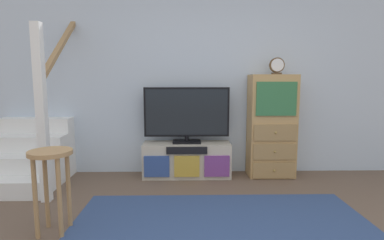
{
  "coord_description": "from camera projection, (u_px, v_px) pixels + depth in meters",
  "views": [
    {
      "loc": [
        -0.31,
        -1.66,
        1.24
      ],
      "look_at": [
        -0.24,
        1.77,
        0.79
      ],
      "focal_mm": 28.59,
      "sensor_mm": 36.0,
      "label": 1
    }
  ],
  "objects": [
    {
      "name": "back_wall",
      "position": [
        209.0,
        72.0,
        4.07
      ],
      "size": [
        6.4,
        0.12,
        2.7
      ],
      "primitive_type": "cube",
      "color": "silver",
      "rests_on": "ground_plane"
    },
    {
      "name": "area_rug",
      "position": [
        225.0,
        238.0,
        2.41
      ],
      "size": [
        2.6,
        1.8,
        0.01
      ],
      "primitive_type": "cube",
      "color": "navy",
      "rests_on": "ground_plane"
    },
    {
      "name": "media_console",
      "position": [
        187.0,
        160.0,
        3.95
      ],
      "size": [
        1.12,
        0.38,
        0.44
      ],
      "color": "#BCB29E",
      "rests_on": "ground_plane"
    },
    {
      "name": "television",
      "position": [
        187.0,
        114.0,
        3.9
      ],
      "size": [
        1.09,
        0.22,
        0.71
      ],
      "color": "black",
      "rests_on": "media_console"
    },
    {
      "name": "side_cabinet",
      "position": [
        271.0,
        126.0,
        3.93
      ],
      "size": [
        0.58,
        0.38,
        1.31
      ],
      "color": "tan",
      "rests_on": "ground_plane"
    },
    {
      "name": "desk_clock",
      "position": [
        277.0,
        66.0,
        3.81
      ],
      "size": [
        0.19,
        0.08,
        0.21
      ],
      "color": "#4C3823",
      "rests_on": "side_cabinet"
    },
    {
      "name": "staircase",
      "position": [
        36.0,
        149.0,
        3.91
      ],
      "size": [
        1.0,
        1.36,
        2.2
      ],
      "color": "white",
      "rests_on": "ground_plane"
    },
    {
      "name": "bar_stool_near",
      "position": [
        51.0,
        172.0,
        2.45
      ],
      "size": [
        0.34,
        0.34,
        0.69
      ],
      "color": "#A37A4C",
      "rests_on": "ground_plane"
    }
  ]
}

